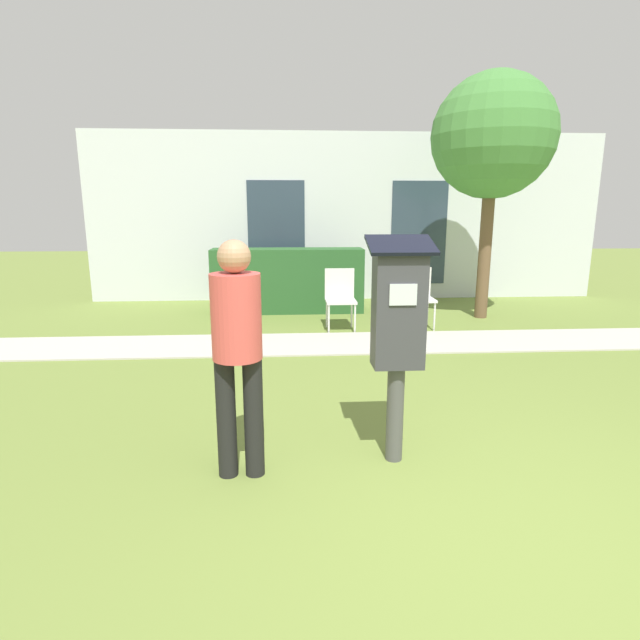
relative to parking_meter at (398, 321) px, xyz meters
The scene contains 9 objects.
ground_plane 1.52m from the parking_meter, 67.04° to the right, with size 40.00×40.00×0.00m, color olive.
sidewalk 3.34m from the parking_meter, 82.04° to the left, with size 12.00×1.10×0.02m.
building_facade 6.73m from the parking_meter, 86.23° to the left, with size 10.00×0.26×3.20m.
parking_meter is the anchor object (origin of this frame).
person_standing 1.09m from the parking_meter, behind, with size 0.32×0.32×1.58m.
outdoor_chair_left 4.05m from the parking_meter, 89.65° to the left, with size 0.44×0.44×0.90m.
outdoor_chair_middle 4.29m from the parking_meter, 73.45° to the left, with size 0.44×0.44×0.90m.
hedge_row 5.45m from the parking_meter, 97.93° to the left, with size 2.60×0.60×1.10m.
tree 5.60m from the parking_meter, 62.42° to the left, with size 1.90×1.90×3.82m.
Camera 1 is at (-1.18, -2.21, 1.76)m, focal length 28.00 mm.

